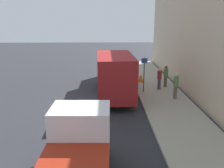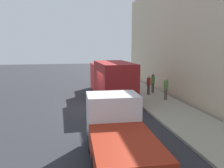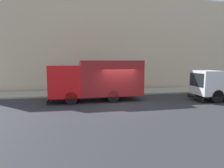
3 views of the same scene
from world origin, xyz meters
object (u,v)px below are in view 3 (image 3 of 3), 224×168
(small_flatbed_truck, at_px, (219,86))
(traffic_cone_orange, at_px, (57,91))
(pedestrian_walking, at_px, (82,83))
(pedestrian_third, at_px, (75,82))
(street_sign_post, at_px, (89,77))
(pedestrian_standing, at_px, (103,81))
(large_utility_truck, at_px, (97,79))

(small_flatbed_truck, xyz_separation_m, traffic_cone_orange, (3.95, 12.95, -0.65))
(pedestrian_walking, bearing_deg, traffic_cone_orange, -61.27)
(pedestrian_walking, xyz_separation_m, pedestrian_third, (0.65, 0.68, 0.03))
(pedestrian_third, bearing_deg, street_sign_post, -9.40)
(pedestrian_walking, distance_m, pedestrian_standing, 2.28)
(pedestrian_third, relative_size, traffic_cone_orange, 2.49)
(large_utility_truck, distance_m, pedestrian_third, 4.62)
(large_utility_truck, distance_m, traffic_cone_orange, 4.31)
(pedestrian_third, height_order, street_sign_post, street_sign_post)
(small_flatbed_truck, bearing_deg, street_sign_post, 71.13)
(pedestrian_standing, bearing_deg, large_utility_truck, 169.32)
(pedestrian_walking, distance_m, traffic_cone_orange, 2.51)
(large_utility_truck, relative_size, pedestrian_third, 4.27)
(large_utility_truck, height_order, small_flatbed_truck, large_utility_truck)
(large_utility_truck, relative_size, street_sign_post, 2.81)
(pedestrian_walking, height_order, traffic_cone_orange, pedestrian_walking)
(pedestrian_third, distance_m, street_sign_post, 2.42)
(street_sign_post, bearing_deg, pedestrian_walking, 25.20)
(pedestrian_standing, distance_m, pedestrian_third, 2.87)
(large_utility_truck, relative_size, pedestrian_standing, 4.16)
(pedestrian_walking, height_order, street_sign_post, street_sign_post)
(large_utility_truck, height_order, traffic_cone_orange, large_utility_truck)
(large_utility_truck, height_order, street_sign_post, large_utility_truck)
(pedestrian_walking, xyz_separation_m, pedestrian_standing, (0.64, -2.18, 0.06))
(small_flatbed_truck, height_order, pedestrian_walking, small_flatbed_truck)
(small_flatbed_truck, bearing_deg, pedestrian_walking, 66.28)
(street_sign_post, bearing_deg, small_flatbed_truck, -110.34)
(traffic_cone_orange, bearing_deg, pedestrian_standing, -68.15)
(small_flatbed_truck, distance_m, pedestrian_third, 12.79)
(pedestrian_standing, distance_m, traffic_cone_orange, 4.74)
(large_utility_truck, bearing_deg, small_flatbed_truck, -101.14)
(large_utility_truck, bearing_deg, traffic_cone_orange, 51.98)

